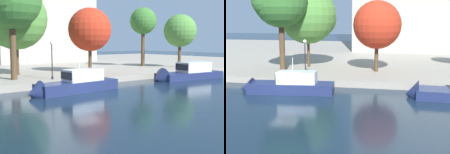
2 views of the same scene
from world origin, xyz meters
The scene contains 9 objects.
ground_plane centered at (0.00, 0.00, 0.00)m, with size 220.00×220.00×0.00m, color #142333.
motor_yacht_1 centered at (-0.47, 1.81, 0.60)m, with size 9.76×3.28×4.44m.
motor_yacht_2 centered at (16.72, 2.26, 0.64)m, with size 11.10×3.54×4.26m.
mooring_bollard_0 centered at (20.90, 5.58, 1.07)m, with size 0.25×0.25×0.65m.
lamp_post centered at (-0.09, 7.30, 3.44)m, with size 0.41×0.41×4.28m.
tree_0 centered at (-1.73, 14.43, 7.93)m, with size 7.75×7.84×10.95m.
tree_2 centered at (24.63, 10.44, 6.86)m, with size 5.43×5.43×8.77m.
tree_4 centered at (20.70, 15.17, 8.57)m, with size 4.57×4.57×10.07m.
tree_5 centered at (7.80, 11.79, 6.70)m, with size 6.01×6.01×8.90m.
Camera 1 is at (-14.61, -23.75, 4.84)m, focal length 48.29 mm.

